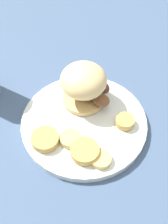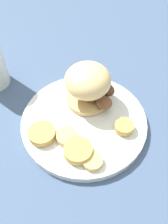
# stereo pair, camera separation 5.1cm
# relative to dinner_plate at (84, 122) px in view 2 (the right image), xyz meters

# --- Properties ---
(ground_plane) EXTENTS (4.00, 4.00, 0.00)m
(ground_plane) POSITION_rel_dinner_plate_xyz_m (0.00, 0.00, -0.01)
(ground_plane) COLOR #3D5170
(dinner_plate) EXTENTS (0.25, 0.25, 0.02)m
(dinner_plate) POSITION_rel_dinner_plate_xyz_m (0.00, 0.00, 0.00)
(dinner_plate) COLOR silver
(dinner_plate) RESTS_ON ground_plane
(sandwich) EXTENTS (0.11, 0.10, 0.09)m
(sandwich) POSITION_rel_dinner_plate_xyz_m (0.03, 0.04, 0.05)
(sandwich) COLOR tan
(sandwich) RESTS_ON dinner_plate
(potato_round_0) EXTENTS (0.04, 0.04, 0.01)m
(potato_round_0) POSITION_rel_dinner_plate_xyz_m (-0.05, -0.03, 0.01)
(potato_round_0) COLOR #DBB766
(potato_round_0) RESTS_ON dinner_plate
(potato_round_1) EXTENTS (0.04, 0.04, 0.01)m
(potato_round_1) POSITION_rel_dinner_plate_xyz_m (0.06, -0.05, 0.01)
(potato_round_1) COLOR tan
(potato_round_1) RESTS_ON dinner_plate
(potato_round_2) EXTENTS (0.05, 0.05, 0.01)m
(potato_round_2) POSITION_rel_dinner_plate_xyz_m (-0.09, 0.00, 0.01)
(potato_round_2) COLOR tan
(potato_round_2) RESTS_ON dinner_plate
(potato_round_3) EXTENTS (0.04, 0.04, 0.01)m
(potato_round_3) POSITION_rel_dinner_plate_xyz_m (-0.03, -0.09, 0.01)
(potato_round_3) COLOR #DBB766
(potato_round_3) RESTS_ON dinner_plate
(potato_round_4) EXTENTS (0.05, 0.05, 0.02)m
(potato_round_4) POSITION_rel_dinner_plate_xyz_m (-0.04, -0.06, 0.02)
(potato_round_4) COLOR tan
(potato_round_4) RESTS_ON dinner_plate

